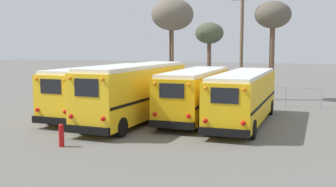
{
  "coord_description": "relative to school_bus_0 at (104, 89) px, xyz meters",
  "views": [
    {
      "loc": [
        8.94,
        -22.93,
        4.5
      ],
      "look_at": [
        0.0,
        0.26,
        1.59
      ],
      "focal_mm": 45.0,
      "sensor_mm": 36.0,
      "label": 1
    }
  ],
  "objects": [
    {
      "name": "school_bus_2",
      "position": [
        5.94,
        0.45,
        -0.07
      ],
      "size": [
        2.83,
        9.52,
        2.97
      ],
      "color": "#EAAA0F",
      "rests_on": "ground"
    },
    {
      "name": "school_bus_3",
      "position": [
        8.92,
        0.07,
        -0.09
      ],
      "size": [
        2.62,
        10.29,
        2.93
      ],
      "color": "yellow",
      "rests_on": "ground"
    },
    {
      "name": "ground_plane",
      "position": [
        4.46,
        -0.51,
        -1.69
      ],
      "size": [
        160.0,
        160.0,
        0.0
      ],
      "primitive_type": "plane",
      "color": "#66635E"
    },
    {
      "name": "school_bus_0",
      "position": [
        0.0,
        0.0,
        0.0
      ],
      "size": [
        2.66,
        10.94,
        3.1
      ],
      "color": "yellow",
      "rests_on": "ground"
    },
    {
      "name": "fire_hydrant",
      "position": [
        2.46,
        -8.16,
        -1.17
      ],
      "size": [
        0.24,
        0.24,
        1.03
      ],
      "color": "#B21414",
      "rests_on": "ground"
    },
    {
      "name": "bare_tree_2",
      "position": [
        -0.79,
        14.54,
        5.58
      ],
      "size": [
        4.03,
        4.03,
        8.82
      ],
      "color": "brown",
      "rests_on": "ground"
    },
    {
      "name": "fence_line",
      "position": [
        4.46,
        7.76,
        -0.71
      ],
      "size": [
        16.97,
        0.06,
        1.42
      ],
      "color": "#939399",
      "rests_on": "ground"
    },
    {
      "name": "utility_pole",
      "position": [
        6.65,
        10.58,
        3.08
      ],
      "size": [
        1.8,
        0.27,
        9.18
      ],
      "color": "brown",
      "rests_on": "ground"
    },
    {
      "name": "bare_tree_1",
      "position": [
        1.79,
        18.36,
        3.8
      ],
      "size": [
        2.89,
        2.89,
        6.72
      ],
      "color": "brown",
      "rests_on": "ground"
    },
    {
      "name": "bare_tree_0",
      "position": [
        8.97,
        11.33,
        4.96
      ],
      "size": [
        2.89,
        2.89,
        7.93
      ],
      "color": "brown",
      "rests_on": "ground"
    },
    {
      "name": "school_bus_1",
      "position": [
        2.97,
        -1.59,
        0.12
      ],
      "size": [
        2.52,
        10.56,
        3.33
      ],
      "color": "yellow",
      "rests_on": "ground"
    },
    {
      "name": "bare_tree_3",
      "position": [
        -2.66,
        18.92,
        5.98
      ],
      "size": [
        3.68,
        3.68,
        9.1
      ],
      "color": "#473323",
      "rests_on": "ground"
    }
  ]
}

